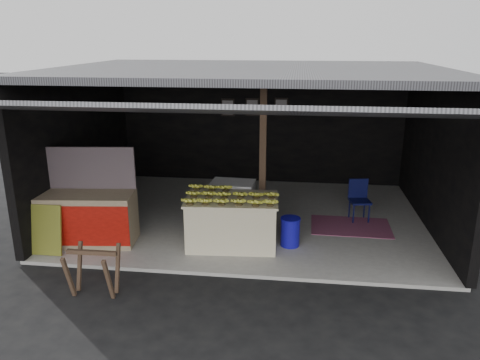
# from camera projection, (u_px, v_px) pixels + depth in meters

# --- Properties ---
(ground) EXTENTS (80.00, 80.00, 0.00)m
(ground) POSITION_uv_depth(u_px,v_px,m) (233.00, 278.00, 7.21)
(ground) COLOR black
(ground) RESTS_ON ground
(concrete_slab) EXTENTS (7.00, 5.00, 0.06)m
(concrete_slab) POSITION_uv_depth(u_px,v_px,m) (250.00, 217.00, 9.58)
(concrete_slab) COLOR gray
(concrete_slab) RESTS_ON ground
(shophouse) EXTENTS (7.40, 7.29, 3.02)m
(shophouse) POSITION_uv_depth(u_px,v_px,m) (252.00, 114.00, 9.27)
(shophouse) COLOR black
(shophouse) RESTS_ON ground
(banana_table) EXTENTS (1.63, 1.07, 0.87)m
(banana_table) POSITION_uv_depth(u_px,v_px,m) (232.00, 222.00, 8.09)
(banana_table) COLOR beige
(banana_table) RESTS_ON concrete_slab
(banana_pile) EXTENTS (1.51, 0.97, 0.17)m
(banana_pile) POSITION_uv_depth(u_px,v_px,m) (232.00, 193.00, 7.94)
(banana_pile) COLOR yellow
(banana_pile) RESTS_ON banana_table
(white_crate) EXTENTS (0.84, 0.60, 0.89)m
(white_crate) POSITION_uv_depth(u_px,v_px,m) (233.00, 204.00, 8.90)
(white_crate) COLOR white
(white_crate) RESTS_ON concrete_slab
(neighbor_stall) EXTENTS (1.68, 0.90, 1.67)m
(neighbor_stall) POSITION_uv_depth(u_px,v_px,m) (88.00, 216.00, 8.18)
(neighbor_stall) COLOR #998466
(neighbor_stall) RESTS_ON concrete_slab
(green_signboard) EXTENTS (0.57, 0.20, 0.84)m
(green_signboard) POSITION_uv_depth(u_px,v_px,m) (45.00, 230.00, 7.77)
(green_signboard) COLOR black
(green_signboard) RESTS_ON concrete_slab
(sawhorse) EXTENTS (0.73, 0.62, 0.70)m
(sawhorse) POSITION_uv_depth(u_px,v_px,m) (93.00, 267.00, 6.60)
(sawhorse) COLOR #493224
(sawhorse) RESTS_ON ground
(water_barrel) EXTENTS (0.33, 0.33, 0.48)m
(water_barrel) POSITION_uv_depth(u_px,v_px,m) (290.00, 233.00, 8.12)
(water_barrel) COLOR #120E9C
(water_barrel) RESTS_ON concrete_slab
(plastic_chair) EXTENTS (0.44, 0.44, 0.81)m
(plastic_chair) POSITION_uv_depth(u_px,v_px,m) (359.00, 196.00, 9.25)
(plastic_chair) COLOR #0A0D39
(plastic_chair) RESTS_ON concrete_slab
(magenta_rug) EXTENTS (1.52, 1.03, 0.01)m
(magenta_rug) POSITION_uv_depth(u_px,v_px,m) (351.00, 226.00, 9.00)
(magenta_rug) COLOR maroon
(magenta_rug) RESTS_ON concrete_slab
(picture_frames) EXTENTS (1.62, 0.04, 0.46)m
(picture_frames) POSITION_uv_depth(u_px,v_px,m) (254.00, 107.00, 11.31)
(picture_frames) COLOR black
(picture_frames) RESTS_ON shophouse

